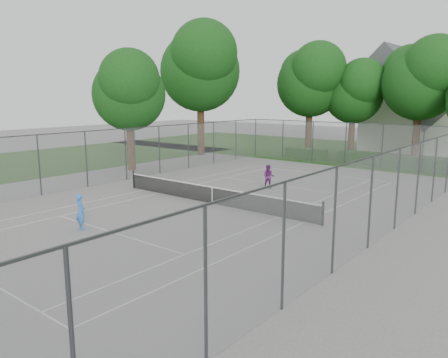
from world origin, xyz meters
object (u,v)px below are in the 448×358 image
Objects in this scene: girl_player at (81,212)px; tennis_net at (212,195)px; house at (412,108)px; woman_player at (269,177)px.

tennis_net is at bearing -87.52° from girl_player.
house is at bearing 87.77° from tennis_net.
woman_player is (0.19, 5.15, 0.23)m from tennis_net.
woman_player reaches higher than tennis_net.
girl_player is 12.23m from woman_player.
tennis_net is 1.18× the size of house.
tennis_net is 8.64× the size of woman_player.
woman_player is (1.65, 12.12, -0.05)m from girl_player.
house reaches higher than girl_player.
girl_player is at bearing -120.93° from woman_player.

